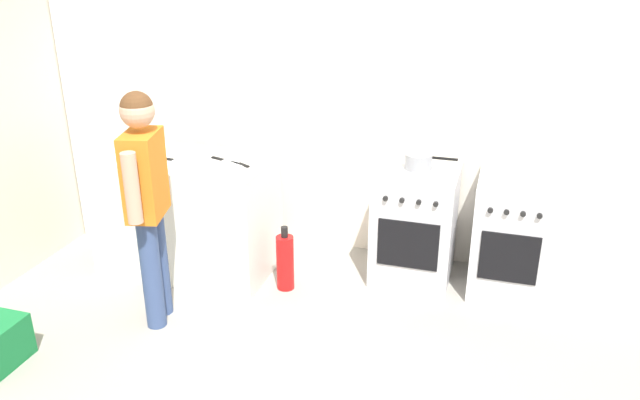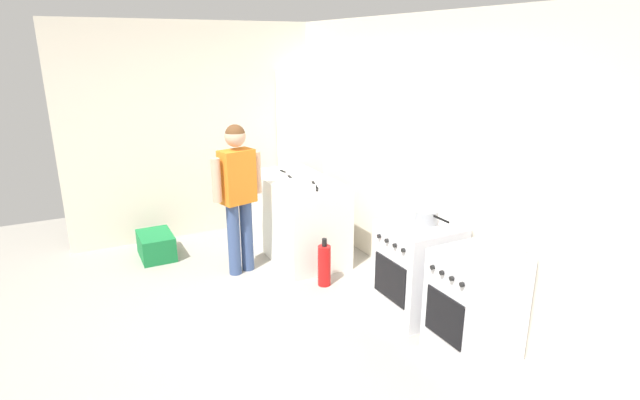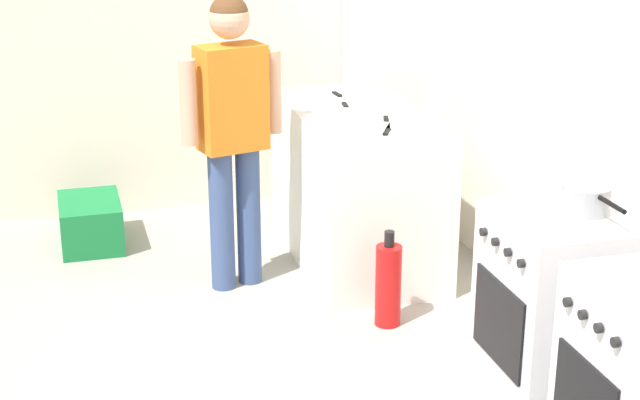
% 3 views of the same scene
% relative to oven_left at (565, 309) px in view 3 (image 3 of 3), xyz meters
% --- Properties ---
extents(back_wall, '(6.00, 0.10, 2.60)m').
position_rel_oven_left_xyz_m(back_wall, '(-0.35, 0.37, 0.87)').
color(back_wall, silver).
rests_on(back_wall, ground).
extents(side_wall_left, '(0.10, 3.10, 2.60)m').
position_rel_oven_left_xyz_m(side_wall_left, '(-2.95, -1.18, 0.87)').
color(side_wall_left, silver).
rests_on(side_wall_left, ground).
extents(counter_unit, '(1.30, 0.70, 0.90)m').
position_rel_oven_left_xyz_m(counter_unit, '(-1.70, -0.38, 0.02)').
color(counter_unit, silver).
rests_on(counter_unit, ground).
extents(oven_left, '(0.58, 0.62, 0.85)m').
position_rel_oven_left_xyz_m(oven_left, '(0.00, 0.00, 0.00)').
color(oven_left, silver).
rests_on(oven_left, ground).
extents(pot, '(0.38, 0.20, 0.12)m').
position_rel_oven_left_xyz_m(pot, '(-0.01, 0.06, 0.48)').
color(pot, gray).
rests_on(pot, oven_left).
extents(knife_utility, '(0.23, 0.15, 0.01)m').
position_rel_oven_left_xyz_m(knife_utility, '(-1.26, -0.36, 0.48)').
color(knife_utility, silver).
rests_on(knife_utility, counter_unit).
extents(knife_paring, '(0.21, 0.04, 0.01)m').
position_rel_oven_left_xyz_m(knife_paring, '(-2.11, -0.39, 0.48)').
color(knife_paring, silver).
rests_on(knife_paring, counter_unit).
extents(knife_carving, '(0.33, 0.08, 0.01)m').
position_rel_oven_left_xyz_m(knife_carving, '(-1.71, -0.44, 0.48)').
color(knife_carving, silver).
rests_on(knife_carving, counter_unit).
extents(knife_bread, '(0.34, 0.14, 0.01)m').
position_rel_oven_left_xyz_m(knife_bread, '(-1.35, -0.34, 0.48)').
color(knife_bread, silver).
rests_on(knife_bread, counter_unit).
extents(person, '(0.28, 0.55, 1.58)m').
position_rel_oven_left_xyz_m(person, '(-1.56, -1.11, 0.51)').
color(person, '#384C7A').
rests_on(person, ground).
extents(fire_extinguisher, '(0.13, 0.13, 0.50)m').
position_rel_oven_left_xyz_m(fire_extinguisher, '(-0.87, -0.48, -0.21)').
color(fire_extinguisher, red).
rests_on(fire_extinguisher, ground).
extents(recycling_crate_lower, '(0.52, 0.36, 0.28)m').
position_rel_oven_left_xyz_m(recycling_crate_lower, '(-2.37, -1.85, -0.29)').
color(recycling_crate_lower, '#197238').
rests_on(recycling_crate_lower, ground).
extents(larder_cabinet, '(0.48, 0.44, 2.00)m').
position_rel_oven_left_xyz_m(larder_cabinet, '(-2.65, 0.10, 0.57)').
color(larder_cabinet, silver).
rests_on(larder_cabinet, ground).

